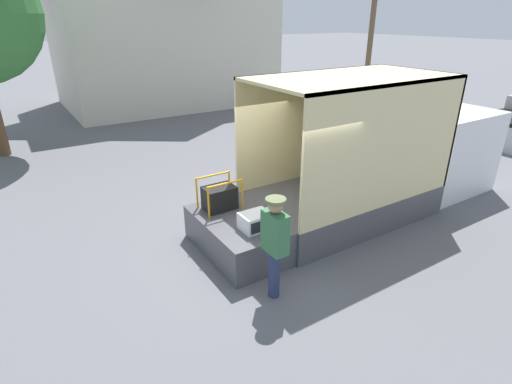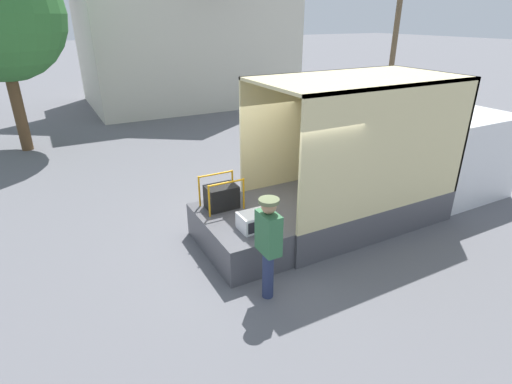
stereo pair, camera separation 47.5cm
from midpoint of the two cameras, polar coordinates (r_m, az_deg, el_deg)
ground_plane at (r=8.04m, az=-0.53°, el=-7.06°), size 160.00×160.00×0.00m
box_truck at (r=10.02m, az=18.41°, el=3.87°), size 6.46×2.20×3.07m
tailgate_deck at (r=7.60m, az=-4.54°, el=-6.14°), size 1.24×2.09×0.68m
microwave at (r=7.02m, az=-2.02°, el=-4.23°), size 0.52×0.42×0.30m
portable_generator at (r=7.78m, az=-6.83°, el=-0.76°), size 0.75×0.54×0.63m
worker_person at (r=6.05m, az=0.46°, el=-6.69°), size 0.31×0.44×1.72m
house_backdrop at (r=21.58m, az=-14.00°, el=22.97°), size 10.16×6.85×7.93m
utility_pole at (r=23.09m, az=15.98°, el=24.83°), size 1.80×0.28×9.39m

